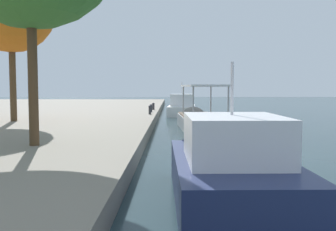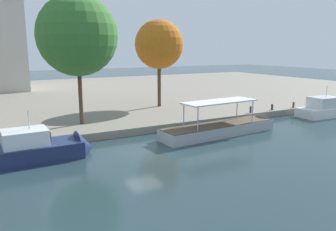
% 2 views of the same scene
% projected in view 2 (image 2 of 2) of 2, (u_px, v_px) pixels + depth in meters
% --- Properties ---
extents(ground_plane, '(220.00, 220.00, 0.00)m').
position_uv_depth(ground_plane, '(143.00, 154.00, 25.84)').
color(ground_plane, '#23383D').
extents(dock_promenade, '(120.00, 55.00, 0.73)m').
position_uv_depth(dock_promenade, '(59.00, 97.00, 53.91)').
color(dock_promenade, gray).
rests_on(dock_promenade, ground_plane).
extents(motor_yacht_1, '(7.80, 3.13, 4.75)m').
position_uv_depth(motor_yacht_1, '(43.00, 151.00, 24.44)').
color(motor_yacht_1, navy).
rests_on(motor_yacht_1, ground_plane).
extents(tour_boat_2, '(13.26, 3.34, 4.15)m').
position_uv_depth(tour_boat_2, '(226.00, 129.00, 31.83)').
color(tour_boat_2, '#9EA3A8').
rests_on(tour_boat_2, ground_plane).
extents(motor_yacht_3, '(8.44, 3.34, 4.74)m').
position_uv_depth(motor_yacht_3, '(330.00, 110.00, 40.43)').
color(motor_yacht_3, white).
rests_on(motor_yacht_3, ground_plane).
extents(mooring_bollard_0, '(0.25, 0.25, 0.79)m').
position_uv_depth(mooring_bollard_0, '(251.00, 109.00, 38.31)').
color(mooring_bollard_0, '#2D2D33').
rests_on(mooring_bollard_0, dock_promenade).
extents(mooring_bollard_1, '(0.29, 0.29, 0.74)m').
position_uv_depth(mooring_bollard_1, '(272.00, 107.00, 40.06)').
color(mooring_bollard_1, '#2D2D33').
rests_on(mooring_bollard_1, dock_promenade).
extents(mooring_bollard_2, '(0.27, 0.27, 0.74)m').
position_uv_depth(mooring_bollard_2, '(293.00, 104.00, 41.69)').
color(mooring_bollard_2, '#2D2D33').
rests_on(mooring_bollard_2, dock_promenade).
extents(tree_0, '(6.07, 6.07, 10.83)m').
position_uv_depth(tree_0, '(160.00, 44.00, 41.27)').
color(tree_0, '#4C3823').
rests_on(tree_0, dock_promenade).
extents(tree_2, '(7.60, 7.60, 12.28)m').
position_uv_depth(tree_2, '(79.00, 35.00, 30.96)').
color(tree_2, '#4C3823').
rests_on(tree_2, dock_promenade).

